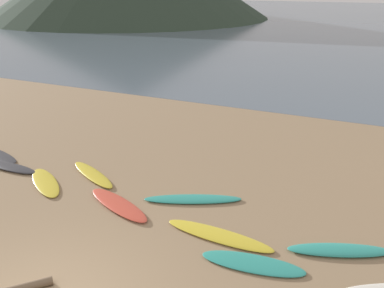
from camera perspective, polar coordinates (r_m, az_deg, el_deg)
name	(u,v)px	position (r m, az deg, el deg)	size (l,w,h in m)	color
ground_plane	(234,134)	(15.19, 5.86, 1.42)	(120.00, 120.00, 0.20)	#997C5B
ocean_water	(353,19)	(66.75, 21.61, 15.99)	(140.00, 100.00, 0.01)	slate
surfboard_1	(10,167)	(13.26, -24.13, -2.93)	(2.00, 0.46, 0.10)	#333338
surfboard_2	(45,182)	(11.93, -19.82, -5.06)	(1.99, 0.58, 0.08)	yellow
surfboard_3	(93,174)	(11.99, -13.71, -4.14)	(2.17, 0.45, 0.09)	yellow
surfboard_4	(118,204)	(10.33, -10.27, -8.32)	(2.21, 0.56, 0.10)	#D84C38
surfboard_5	(193,199)	(10.42, 0.12, -7.70)	(2.48, 0.48, 0.08)	teal
surfboard_6	(219,235)	(9.09, 3.78, -12.63)	(2.50, 0.53, 0.07)	yellow
surfboard_7	(253,263)	(8.41, 8.49, -16.18)	(2.05, 0.59, 0.07)	teal
surfboard_8	(339,250)	(9.15, 19.91, -13.77)	(2.13, 0.47, 0.10)	teal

